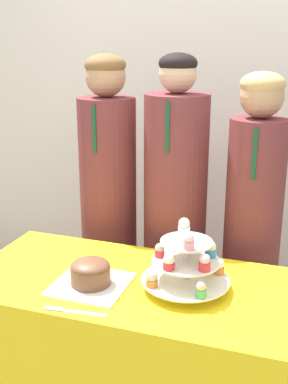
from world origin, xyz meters
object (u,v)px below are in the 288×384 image
Objects in this scene: student_0 at (109,217)px; student_1 at (175,228)px; cake_knife at (65,311)px; cupcake_stand at (186,262)px; student_2 at (251,240)px; round_cake at (91,274)px.

student_1 is (0.35, 0.00, -0.01)m from student_0.
cupcake_stand is at bearing 33.06° from cake_knife.
student_2 is (0.53, 0.85, -0.01)m from cake_knife.
student_1 reaches higher than round_cake.
student_0 reaches higher than cake_knife.
round_cake is at bearing -72.63° from student_0.
round_cake is 0.18× the size of student_2.
student_0 is 0.35m from student_1.
student_1 is at bearing 0.00° from student_0.
student_1 is at bearing 77.70° from round_cake.
cake_knife is (-0.01, -0.19, -0.05)m from round_cake.
student_0 reaches higher than student_2.
student_1 reaches higher than student_0.
cake_knife is 0.88m from student_0.
student_2 reaches higher than round_cake.
student_1 reaches higher than cake_knife.
student_0 reaches higher than cupcake_stand.
student_2 reaches higher than cupcake_stand.
student_1 is at bearing 73.58° from cake_knife.
cake_knife is 0.14× the size of student_1.
cupcake_stand is 0.21× the size of student_0.
student_0 is (-0.21, 0.66, -0.03)m from round_cake.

